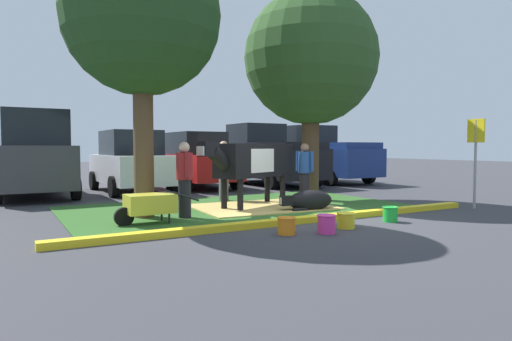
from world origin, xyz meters
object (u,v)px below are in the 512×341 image
at_px(person_handler, 224,169).
at_px(parking_sign, 476,146).
at_px(bucket_yellow, 346,220).
at_px(sedan_red, 196,161).
at_px(calf_lying, 309,201).
at_px(bucket_green, 390,214).
at_px(bucket_orange, 287,225).
at_px(bucket_pink, 326,224).
at_px(pickup_truck_maroon, 267,156).
at_px(suv_dark_grey, 33,154).
at_px(person_visitor_far, 185,178).
at_px(cow_holstein, 252,161).
at_px(person_visitor_near, 305,171).
at_px(shade_tree_left, 142,18).
at_px(shade_tree_right, 311,59).
at_px(wheelbarrow, 149,204).
at_px(hatchback_white, 131,162).
at_px(pickup_truck_black, 320,156).

relative_size(person_handler, parking_sign, 0.76).
distance_m(person_handler, bucket_yellow, 4.83).
bearing_deg(parking_sign, sedan_red, 112.89).
height_order(calf_lying, bucket_green, calf_lying).
relative_size(bucket_orange, bucket_pink, 0.99).
distance_m(bucket_yellow, sedan_red, 9.18).
xyz_separation_m(calf_lying, pickup_truck_maroon, (2.98, 6.77, 0.88)).
height_order(calf_lying, suv_dark_grey, suv_dark_grey).
bearing_deg(calf_lying, person_visitor_far, 172.55).
bearing_deg(cow_holstein, person_visitor_near, -0.46).
bearing_deg(shade_tree_left, cow_holstein, 4.79).
height_order(shade_tree_left, shade_tree_right, shade_tree_left).
distance_m(bucket_orange, sedan_red, 9.30).
height_order(person_visitor_far, bucket_pink, person_visitor_far).
distance_m(person_visitor_far, bucket_green, 4.21).
height_order(parking_sign, sedan_red, parking_sign).
xyz_separation_m(calf_lying, person_handler, (-0.91, 2.64, 0.65)).
distance_m(calf_lying, wheelbarrow, 3.75).
xyz_separation_m(shade_tree_left, hatchback_white, (1.16, 5.60, -3.14)).
xyz_separation_m(person_visitor_far, bucket_pink, (1.54, -2.71, -0.68)).
height_order(bucket_pink, suv_dark_grey, suv_dark_grey).
relative_size(hatchback_white, sedan_red, 1.00).
xyz_separation_m(person_visitor_far, hatchback_white, (0.46, 6.12, 0.14)).
bearing_deg(parking_sign, suv_dark_grey, 137.89).
height_order(person_handler, person_visitor_far, person_handler).
relative_size(parking_sign, bucket_pink, 6.49).
bearing_deg(pickup_truck_black, calf_lying, -129.72).
bearing_deg(shade_tree_right, bucket_yellow, -118.19).
relative_size(cow_holstein, person_handler, 1.82).
xyz_separation_m(calf_lying, parking_sign, (3.69, -1.67, 1.28)).
bearing_deg(pickup_truck_maroon, hatchback_white, -177.14).
relative_size(bucket_pink, sedan_red, 0.07).
bearing_deg(shade_tree_right, bucket_pink, -123.51).
bearing_deg(person_visitor_far, hatchback_white, 85.69).
distance_m(shade_tree_left, cow_holstein, 4.04).
distance_m(suv_dark_grey, hatchback_white, 2.91).
bearing_deg(pickup_truck_black, shade_tree_right, -130.40).
bearing_deg(pickup_truck_maroon, person_handler, -133.30).
xyz_separation_m(wheelbarrow, sedan_red, (3.79, 6.91, 0.60)).
height_order(shade_tree_left, person_visitor_far, shade_tree_left).
bearing_deg(person_visitor_far, sedan_red, 65.91).
distance_m(wheelbarrow, bucket_pink, 3.38).
height_order(person_handler, sedan_red, sedan_red).
bearing_deg(shade_tree_left, bucket_pink, -55.37).
height_order(wheelbarrow, parking_sign, parking_sign).
xyz_separation_m(bucket_pink, pickup_truck_maroon, (4.35, 9.11, 0.95)).
relative_size(person_visitor_far, wheelbarrow, 0.99).
relative_size(calf_lying, bucket_yellow, 3.90).
bearing_deg(pickup_truck_black, bucket_yellow, -125.65).
height_order(cow_holstein, bucket_orange, cow_holstein).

